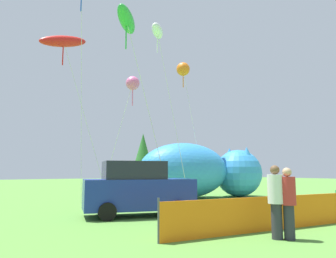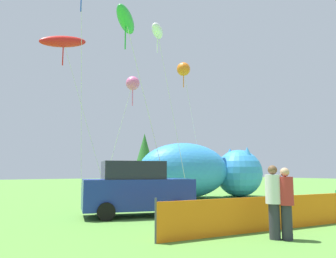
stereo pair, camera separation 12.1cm
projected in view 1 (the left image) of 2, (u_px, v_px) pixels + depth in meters
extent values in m
plane|color=#548C38|center=(246.00, 214.00, 12.88)|extent=(120.00, 120.00, 0.00)
cube|color=navy|center=(139.00, 194.00, 12.42)|extent=(4.43, 2.95, 1.12)
cube|color=#1E232D|center=(134.00, 170.00, 12.48)|extent=(2.64, 2.25, 0.67)
cylinder|color=black|center=(164.00, 204.00, 13.55)|extent=(0.67, 0.43, 0.63)
cylinder|color=black|center=(177.00, 209.00, 11.91)|extent=(0.67, 0.43, 0.63)
cylinder|color=black|center=(102.00, 206.00, 12.81)|extent=(0.67, 0.43, 0.63)
cylinder|color=black|center=(107.00, 212.00, 11.17)|extent=(0.67, 0.43, 0.63)
cube|color=#267F33|center=(332.00, 201.00, 13.86)|extent=(0.71, 0.71, 0.03)
cylinder|color=#A5A5AD|center=(329.00, 207.00, 13.65)|extent=(0.02, 0.02, 0.42)
cylinder|color=#A5A5AD|center=(326.00, 206.00, 14.07)|extent=(0.02, 0.02, 0.42)
cylinder|color=#A5A5AD|center=(336.00, 206.00, 14.02)|extent=(0.02, 0.02, 0.42)
ellipsoid|color=#338CD8|center=(184.00, 170.00, 20.44)|extent=(6.49, 4.86, 3.43)
ellipsoid|color=white|center=(184.00, 183.00, 20.34)|extent=(4.25, 3.47, 1.54)
sphere|color=#338CD8|center=(238.00, 173.00, 21.72)|extent=(3.08, 3.08, 3.08)
cone|color=#338CD8|center=(230.00, 155.00, 22.50)|extent=(0.86, 0.86, 0.93)
cone|color=#338CD8|center=(247.00, 154.00, 21.25)|extent=(0.86, 0.86, 0.93)
cube|color=orange|center=(281.00, 213.00, 9.60)|extent=(7.99, 1.04, 0.96)
cylinder|color=#4C4C51|center=(159.00, 221.00, 7.73)|extent=(0.05, 0.05, 1.06)
cylinder|color=#2D2D38|center=(277.00, 221.00, 8.22)|extent=(0.27, 0.27, 0.87)
cylinder|color=silver|center=(275.00, 189.00, 8.32)|extent=(0.40, 0.40, 0.73)
sphere|color=brown|center=(275.00, 170.00, 8.38)|extent=(0.24, 0.24, 0.24)
cylinder|color=#2D2D38|center=(289.00, 222.00, 8.16)|extent=(0.26, 0.26, 0.84)
cylinder|color=#B72D2D|center=(288.00, 191.00, 8.26)|extent=(0.39, 0.39, 0.70)
sphere|color=tan|center=(287.00, 172.00, 8.31)|extent=(0.23, 0.23, 0.23)
cylinder|color=silver|center=(81.00, 95.00, 17.23)|extent=(0.80, 1.13, 11.29)
cylinder|color=blue|center=(81.00, 0.00, 17.19)|extent=(0.06, 0.06, 1.20)
cylinder|color=silver|center=(194.00, 130.00, 21.56)|extent=(0.38, 1.83, 8.71)
sphere|color=orange|center=(183.00, 69.00, 22.74)|extent=(0.93, 0.93, 0.93)
cylinder|color=orange|center=(183.00, 79.00, 22.65)|extent=(0.06, 0.06, 1.20)
cylinder|color=silver|center=(116.00, 142.00, 18.51)|extent=(1.15, 1.68, 6.64)
sphere|color=pink|center=(133.00, 83.00, 18.58)|extent=(0.78, 0.78, 0.78)
cylinder|color=pink|center=(133.00, 95.00, 18.49)|extent=(0.06, 0.06, 1.20)
cylinder|color=silver|center=(149.00, 115.00, 13.85)|extent=(2.16, 0.44, 8.08)
ellipsoid|color=green|center=(126.00, 20.00, 13.91)|extent=(1.75, 1.96, 0.99)
cylinder|color=green|center=(126.00, 35.00, 13.82)|extent=(0.06, 0.06, 1.20)
cylinder|color=silver|center=(173.00, 114.00, 18.57)|extent=(1.57, 0.96, 9.82)
ellipsoid|color=white|center=(157.00, 31.00, 19.13)|extent=(1.73, 1.80, 0.69)
cylinder|color=white|center=(157.00, 42.00, 19.04)|extent=(0.06, 0.06, 1.20)
cylinder|color=silver|center=(86.00, 121.00, 16.76)|extent=(2.18, 1.56, 8.50)
ellipsoid|color=red|center=(63.00, 41.00, 17.30)|extent=(2.83, 1.09, 1.36)
cylinder|color=red|center=(63.00, 54.00, 17.21)|extent=(0.06, 0.06, 1.20)
cylinder|color=brown|center=(143.00, 176.00, 51.93)|extent=(0.58, 0.58, 1.82)
cone|color=#2D6B2D|center=(143.00, 152.00, 52.42)|extent=(3.21, 3.21, 5.84)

